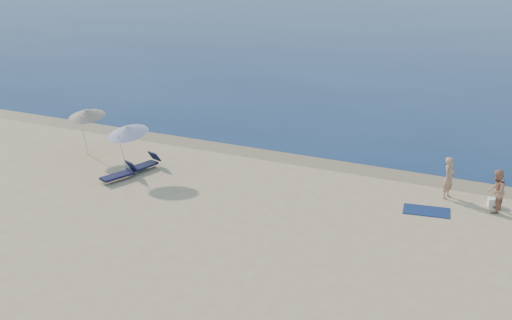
% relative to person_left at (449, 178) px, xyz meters
% --- Properties ---
extents(wet_sand_strip, '(240.00, 1.60, 0.00)m').
position_rel_person_left_xyz_m(wet_sand_strip, '(-4.52, 1.74, -0.89)').
color(wet_sand_strip, '#847254').
rests_on(wet_sand_strip, ground).
extents(person_left, '(0.58, 0.74, 1.78)m').
position_rel_person_left_xyz_m(person_left, '(0.00, 0.00, 0.00)').
color(person_left, tan).
rests_on(person_left, ground).
extents(person_right, '(0.77, 0.93, 1.76)m').
position_rel_person_left_xyz_m(person_right, '(1.89, -0.62, -0.01)').
color(person_right, tan).
rests_on(person_right, ground).
extents(beach_towel, '(1.93, 1.26, 0.03)m').
position_rel_person_left_xyz_m(beach_towel, '(-0.52, -1.68, -0.87)').
color(beach_towel, '#0F204D').
rests_on(beach_towel, ground).
extents(white_bag, '(0.46, 0.43, 0.33)m').
position_rel_person_left_xyz_m(white_bag, '(1.81, -0.07, -0.72)').
color(white_bag, white).
rests_on(white_bag, ground).
extents(umbrella_near, '(2.39, 2.41, 2.44)m').
position_rel_person_left_xyz_m(umbrella_near, '(-13.56, -3.20, 1.17)').
color(umbrella_near, silver).
rests_on(umbrella_near, ground).
extents(umbrella_far, '(1.77, 1.81, 2.41)m').
position_rel_person_left_xyz_m(umbrella_far, '(-16.93, -1.80, 1.17)').
color(umbrella_far, silver).
rests_on(umbrella_far, ground).
extents(lounger_left, '(0.95, 1.74, 0.73)m').
position_rel_person_left_xyz_m(lounger_left, '(-13.21, -2.53, -0.62)').
color(lounger_left, '#121733').
rests_on(lounger_left, ground).
extents(lounger_right, '(1.12, 1.77, 0.75)m').
position_rel_person_left_xyz_m(lounger_right, '(-13.53, -4.01, -0.62)').
color(lounger_right, '#141538').
rests_on(lounger_right, ground).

